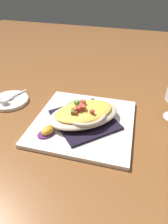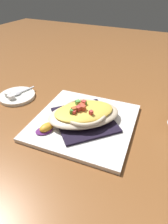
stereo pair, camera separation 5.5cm
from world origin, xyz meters
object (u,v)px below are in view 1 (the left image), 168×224
at_px(orange_garnish, 48,131).
at_px(creamer_cup_1, 5,102).
at_px(gratin_dish, 84,113).
at_px(creamer_cup_0, 0,99).
at_px(square_plate, 84,122).
at_px(creamer_saucer, 10,101).
at_px(spoon, 11,97).

relative_size(orange_garnish, creamer_cup_1, 2.66).
distance_m(gratin_dish, creamer_cup_0, 0.30).
bearing_deg(square_plate, creamer_saucer, -6.07).
relative_size(creamer_saucer, creamer_cup_0, 5.31).
relative_size(square_plate, orange_garnish, 4.48).
bearing_deg(orange_garnish, creamer_cup_1, -23.28).
distance_m(square_plate, creamer_cup_1, 0.28).
bearing_deg(spoon, creamer_cup_0, 51.31).
height_order(creamer_saucer, creamer_cup_0, creamer_cup_0).
distance_m(orange_garnish, spoon, 0.24).
bearing_deg(gratin_dish, creamer_saucer, -6.08).
bearing_deg(spoon, creamer_saucer, 72.91).
height_order(square_plate, creamer_saucer, same).
bearing_deg(creamer_saucer, square_plate, 173.93).
xyz_separation_m(creamer_saucer, creamer_cup_1, (-0.00, 0.03, 0.01)).
distance_m(spoon, creamer_cup_0, 0.03).
distance_m(gratin_dish, orange_garnish, 0.12).
xyz_separation_m(orange_garnish, spoon, (0.21, -0.12, -0.00)).
distance_m(square_plate, gratin_dish, 0.03).
relative_size(spoon, creamer_cup_1, 3.82).
relative_size(creamer_saucer, creamer_cup_1, 5.31).
bearing_deg(gratin_dish, spoon, -7.20).
relative_size(orange_garnish, spoon, 0.70).
bearing_deg(gratin_dish, orange_garnish, 49.57).
relative_size(gratin_dish, creamer_cup_0, 10.05).
bearing_deg(orange_garnish, creamer_saucer, -29.08).
xyz_separation_m(spoon, creamer_cup_0, (0.02, 0.03, 0.00)).
distance_m(square_plate, orange_garnish, 0.11).
relative_size(creamer_cup_0, creamer_cup_1, 1.00).
height_order(square_plate, creamer_cup_1, creamer_cup_1).
xyz_separation_m(square_plate, gratin_dish, (0.00, 0.00, 0.03)).
bearing_deg(spoon, orange_garnish, 149.61).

